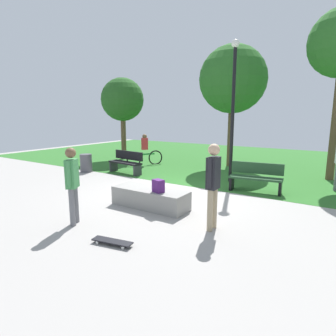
% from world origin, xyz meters
% --- Properties ---
extents(ground_plane, '(28.00, 28.00, 0.00)m').
position_xyz_m(ground_plane, '(0.00, 0.00, 0.00)').
color(ground_plane, '#9E9993').
extents(grass_lawn, '(26.60, 13.00, 0.01)m').
position_xyz_m(grass_lawn, '(0.00, 7.50, 0.00)').
color(grass_lawn, '#2D6B28').
rests_on(grass_lawn, ground_plane).
extents(concrete_ledge, '(2.07, 0.73, 0.49)m').
position_xyz_m(concrete_ledge, '(0.28, -1.46, 0.25)').
color(concrete_ledge, gray).
rests_on(concrete_ledge, ground_plane).
extents(backpack_on_ledge, '(0.33, 0.28, 0.32)m').
position_xyz_m(backpack_on_ledge, '(0.64, -1.59, 0.65)').
color(backpack_on_ledge, '#4C1E66').
rests_on(backpack_on_ledge, concrete_ledge).
extents(skater_performing_trick, '(0.34, 0.38, 1.71)m').
position_xyz_m(skater_performing_trick, '(-0.42, -3.32, 1.00)').
color(skater_performing_trick, slate).
rests_on(skater_performing_trick, ground_plane).
extents(skater_watching, '(0.24, 0.43, 1.82)m').
position_xyz_m(skater_watching, '(2.25, -1.92, 1.08)').
color(skater_watching, tan).
rests_on(skater_watching, ground_plane).
extents(skateboard_by_ledge, '(0.82, 0.35, 0.08)m').
position_xyz_m(skateboard_by_ledge, '(1.01, -3.61, 0.06)').
color(skateboard_by_ledge, black).
rests_on(skateboard_by_ledge, ground_plane).
extents(park_bench_center_lawn, '(1.64, 0.65, 0.91)m').
position_xyz_m(park_bench_center_lawn, '(-3.19, 1.54, 0.48)').
color(park_bench_center_lawn, black).
rests_on(park_bench_center_lawn, ground_plane).
extents(park_bench_near_lamppost, '(1.65, 0.67, 0.91)m').
position_xyz_m(park_bench_near_lamppost, '(2.15, 1.57, 0.48)').
color(park_bench_near_lamppost, '#1E4223').
rests_on(park_bench_near_lamppost, ground_plane).
extents(tree_broad_elm, '(3.03, 3.03, 5.48)m').
position_xyz_m(tree_broad_elm, '(-0.23, 5.51, 3.94)').
color(tree_broad_elm, brown).
rests_on(tree_broad_elm, grass_lawn).
extents(tree_leaning_ash, '(2.28, 2.28, 4.34)m').
position_xyz_m(tree_leaning_ash, '(-5.98, 4.50, 3.17)').
color(tree_leaning_ash, brown).
rests_on(tree_leaning_ash, grass_lawn).
extents(lamp_post, '(0.28, 0.28, 4.87)m').
position_xyz_m(lamp_post, '(0.97, 2.46, 2.91)').
color(lamp_post, black).
rests_on(lamp_post, ground_plane).
extents(trash_bin, '(0.49, 0.49, 0.76)m').
position_xyz_m(trash_bin, '(-4.79, 0.79, 0.38)').
color(trash_bin, '#4C4C51').
rests_on(trash_bin, ground_plane).
extents(cyclist_on_bicycle, '(1.02, 1.57, 1.52)m').
position_xyz_m(cyclist_on_bicycle, '(-3.71, 3.46, 0.63)').
color(cyclist_on_bicycle, black).
rests_on(cyclist_on_bicycle, ground_plane).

